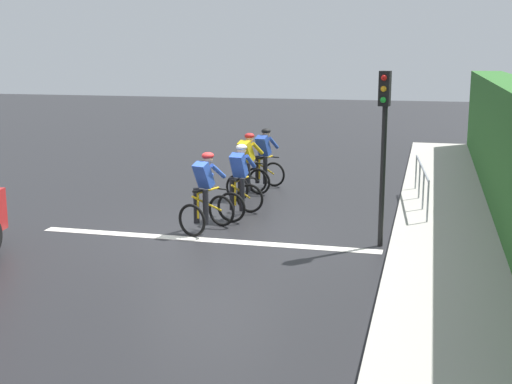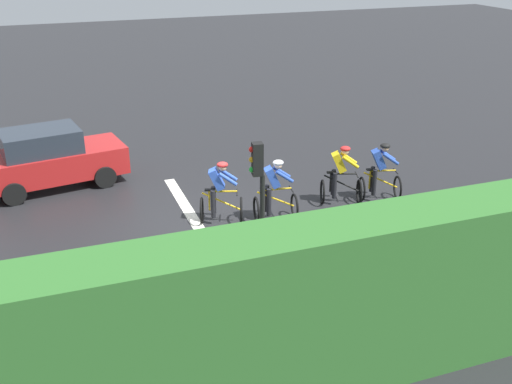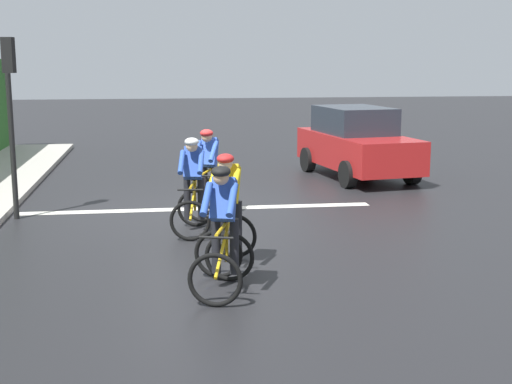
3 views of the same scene
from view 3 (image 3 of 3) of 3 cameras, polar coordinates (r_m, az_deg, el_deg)
The scene contains 8 objects.
ground_plane at distance 13.88m, azimuth -4.59°, elevation -1.68°, with size 80.00×80.00×0.00m, color black.
road_marking_stop_line at distance 14.25m, azimuth -4.67°, elevation -1.34°, with size 7.00×0.30×0.01m, color silver.
cyclist_lead at distance 9.02m, azimuth -2.68°, elevation -3.24°, with size 0.94×1.22×1.66m.
cyclist_second at distance 10.13m, azimuth -2.32°, elevation -1.68°, with size 0.99×1.24×1.66m.
cyclist_mid at distance 12.16m, azimuth -5.07°, elevation 0.37°, with size 0.83×1.17×1.66m.
cyclist_fourth at distance 13.51m, azimuth -3.84°, elevation 1.43°, with size 0.99×1.24×1.66m.
car_red at distance 18.06m, azimuth 8.07°, elevation 3.93°, with size 2.38×4.32×1.76m.
traffic_light_near_crossing at distance 13.84m, azimuth -19.09°, elevation 7.03°, with size 0.23×0.31×3.34m.
Camera 3 is at (0.74, 13.54, 2.97)m, focal length 49.88 mm.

